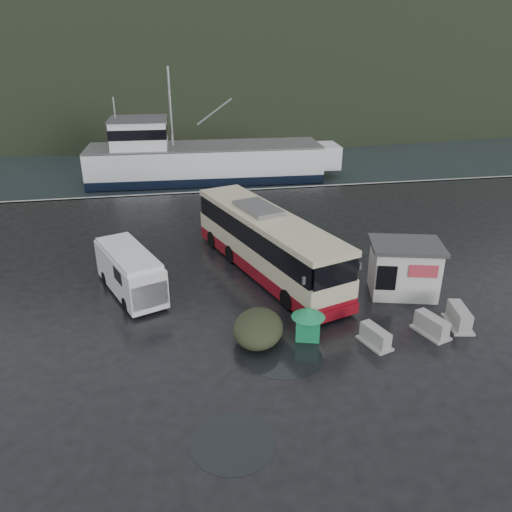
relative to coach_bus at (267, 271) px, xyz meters
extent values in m
plane|color=black|center=(-2.37, -4.37, 0.00)|extent=(160.00, 160.00, 0.00)
cube|color=black|center=(-2.37, 105.63, 0.00)|extent=(300.00, 180.00, 0.02)
cube|color=#999993|center=(-2.37, 15.63, 0.00)|extent=(160.00, 0.60, 1.50)
ellipsoid|color=black|center=(7.63, 245.63, 0.00)|extent=(780.00, 540.00, 570.00)
cylinder|color=black|center=(-0.87, -7.67, 0.01)|extent=(3.35, 3.35, 0.01)
cylinder|color=black|center=(-3.51, -12.04, 0.01)|extent=(2.73, 2.73, 0.01)
camera|label=1|loc=(-4.93, -23.90, 11.67)|focal=35.00mm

